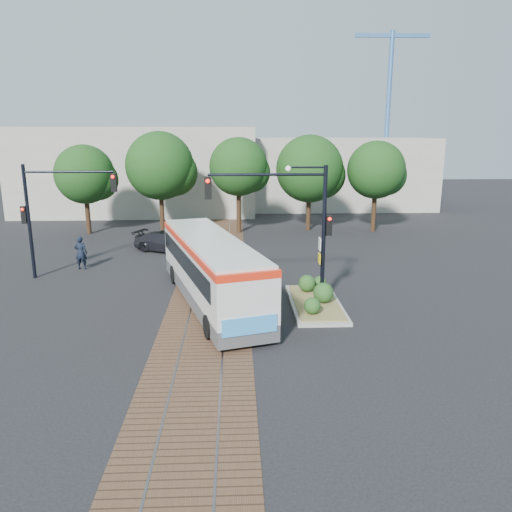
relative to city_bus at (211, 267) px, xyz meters
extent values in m
plane|color=black|center=(-0.12, 0.32, -1.67)|extent=(120.00, 120.00, 0.00)
cube|color=brown|center=(-0.12, 4.32, -1.66)|extent=(3.60, 40.00, 0.01)
cube|color=slate|center=(-0.87, 4.32, -1.65)|extent=(0.06, 40.00, 0.01)
cube|color=slate|center=(0.63, 4.32, -1.65)|extent=(0.06, 40.00, 0.01)
cylinder|color=#382314|center=(-10.12, 16.32, -0.24)|extent=(0.36, 0.36, 2.86)
sphere|color=#1B3912|center=(-10.12, 16.32, 2.84)|extent=(4.40, 4.40, 4.40)
cylinder|color=#382314|center=(-4.62, 17.12, -0.10)|extent=(0.36, 0.36, 3.12)
sphere|color=#1B3912|center=(-4.62, 17.12, 3.41)|extent=(5.20, 5.20, 5.20)
cylinder|color=#382314|center=(1.38, 16.32, 0.03)|extent=(0.36, 0.36, 3.39)
sphere|color=#1B3912|center=(1.38, 16.32, 3.37)|extent=(4.40, 4.40, 4.40)
cylinder|color=#382314|center=(6.88, 17.12, -0.24)|extent=(0.36, 0.36, 2.86)
sphere|color=#1B3912|center=(6.88, 17.12, 3.14)|extent=(5.20, 5.20, 5.20)
cylinder|color=#382314|center=(11.88, 16.32, -0.10)|extent=(0.36, 0.36, 3.12)
sphere|color=#1B3912|center=(11.88, 16.32, 3.11)|extent=(4.40, 4.40, 4.40)
cube|color=#ADA899|center=(-8.12, 28.32, 2.33)|extent=(22.00, 12.00, 8.00)
cube|color=#ADA899|center=(11.88, 30.32, 1.83)|extent=(18.00, 10.00, 7.00)
cylinder|color=#3F72B2|center=(17.88, 34.32, 7.33)|extent=(0.50, 0.50, 18.00)
cube|color=#3F72B2|center=(17.88, 34.32, 15.83)|extent=(8.00, 0.40, 0.40)
cube|color=#444447|center=(0.01, -0.04, -1.16)|extent=(5.40, 11.34, 0.65)
cube|color=silver|center=(0.01, -0.04, 0.05)|extent=(5.42, 11.35, 1.76)
cube|color=black|center=(-0.07, 0.23, 0.33)|extent=(5.16, 10.29, 0.84)
cube|color=red|center=(0.01, -0.04, 1.07)|extent=(5.46, 11.36, 0.28)
cube|color=silver|center=(0.01, -0.04, 1.26)|extent=(5.24, 10.97, 0.13)
cube|color=black|center=(1.56, -5.25, 0.42)|extent=(1.46, 0.53, 0.84)
cube|color=#368CDB|center=(1.60, -5.40, -0.69)|extent=(1.97, 0.64, 0.65)
cube|color=orange|center=(1.43, -0.59, -0.51)|extent=(1.25, 4.02, 1.02)
cylinder|color=black|center=(0.12, -4.17, -1.20)|extent=(0.58, 0.98, 0.93)
cylinder|color=black|center=(2.17, -3.56, -1.20)|extent=(0.58, 0.98, 0.93)
cylinder|color=black|center=(-2.02, 3.04, -1.20)|extent=(0.58, 0.98, 0.93)
cylinder|color=black|center=(0.03, 3.65, -1.20)|extent=(0.58, 0.98, 0.93)
cube|color=gray|center=(4.68, -0.68, -1.59)|extent=(2.20, 5.20, 0.15)
cube|color=olive|center=(4.68, -0.68, -1.48)|extent=(1.90, 4.80, 0.08)
sphere|color=#1E4719|center=(4.28, -2.28, -1.09)|extent=(0.70, 0.70, 0.70)
sphere|color=#1E4719|center=(4.98, -0.88, -0.99)|extent=(0.90, 0.90, 0.90)
sphere|color=#1E4719|center=(4.48, 0.72, -1.04)|extent=(0.80, 0.80, 0.80)
sphere|color=#1E4719|center=(5.18, 1.22, -1.14)|extent=(0.60, 0.60, 0.60)
cylinder|color=black|center=(4.98, -0.48, 1.55)|extent=(0.18, 0.18, 6.00)
cylinder|color=black|center=(2.48, -0.48, 4.15)|extent=(5.00, 0.12, 0.12)
cube|color=black|center=(-0.02, -0.48, 3.60)|extent=(0.28, 0.22, 0.95)
sphere|color=#FF190C|center=(-0.02, -0.62, 3.90)|extent=(0.18, 0.18, 0.18)
cube|color=black|center=(5.20, -0.48, 1.95)|extent=(0.26, 0.20, 0.90)
sphere|color=#FF190C|center=(5.20, -0.61, 2.25)|extent=(0.16, 0.16, 0.16)
cube|color=white|center=(4.80, -0.60, 1.15)|extent=(0.04, 0.45, 0.55)
cube|color=yellow|center=(4.80, -0.60, 0.50)|extent=(0.04, 0.45, 0.45)
cylinder|color=black|center=(4.18, -0.48, 4.45)|extent=(1.60, 0.08, 0.08)
sphere|color=silver|center=(3.38, -0.48, 4.40)|extent=(0.24, 0.24, 0.24)
cylinder|color=black|center=(-9.62, 4.32, 1.33)|extent=(0.18, 0.18, 6.00)
cylinder|color=black|center=(-7.37, 4.32, 3.93)|extent=(4.50, 0.12, 0.12)
cube|color=black|center=(-5.12, 4.32, 3.38)|extent=(0.28, 0.22, 0.95)
sphere|color=#FF190C|center=(-5.12, 4.18, 3.68)|extent=(0.18, 0.18, 0.18)
cube|color=black|center=(-9.84, 4.32, 1.73)|extent=(0.26, 0.20, 0.90)
sphere|color=#FF190C|center=(-9.84, 4.19, 2.03)|extent=(0.16, 0.16, 0.16)
imported|color=black|center=(-7.62, 6.00, -0.71)|extent=(0.72, 0.50, 1.91)
imported|color=black|center=(-3.35, 10.16, -1.02)|extent=(4.79, 3.49, 1.29)
camera|label=1|loc=(1.15, -21.73, 5.88)|focal=35.00mm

